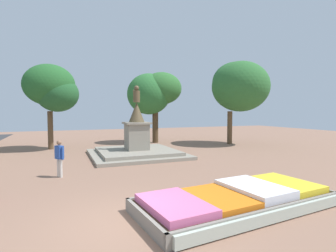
# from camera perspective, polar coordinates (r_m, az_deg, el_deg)

# --- Properties ---
(ground_plane) EXTENTS (70.40, 70.40, 0.00)m
(ground_plane) POSITION_cam_1_polar(r_m,az_deg,el_deg) (7.19, -8.95, -20.23)
(ground_plane) COLOR #8C6651
(flower_planter) EXTENTS (6.23, 3.18, 0.59)m
(flower_planter) POSITION_cam_1_polar(r_m,az_deg,el_deg) (8.29, 15.07, -15.20)
(flower_planter) COLOR #38281C
(flower_planter) RESTS_ON ground_plane
(statue_monument) EXTENTS (5.72, 5.72, 4.48)m
(statue_monument) POSITION_cam_1_polar(r_m,az_deg,el_deg) (16.94, -6.80, -4.19)
(statue_monument) COLOR gray
(statue_monument) RESTS_ON ground_plane
(pedestrian_with_handbag) EXTENTS (0.39, 0.50, 1.61)m
(pedestrian_with_handbag) POSITION_cam_1_polar(r_m,az_deg,el_deg) (12.30, -22.57, -6.05)
(pedestrian_with_handbag) COLOR beige
(pedestrian_with_handbag) RESTS_ON ground_plane
(park_tree_far_left) EXTENTS (4.81, 5.10, 7.14)m
(park_tree_far_left) POSITION_cam_1_polar(r_m,az_deg,el_deg) (23.55, 15.09, 8.60)
(park_tree_far_left) COLOR brown
(park_tree_far_left) RESTS_ON ground_plane
(park_tree_behind_statue) EXTENTS (4.81, 4.05, 6.34)m
(park_tree_behind_statue) POSITION_cam_1_polar(r_m,az_deg,el_deg) (23.73, -3.16, 7.34)
(park_tree_behind_statue) COLOR #4C3823
(park_tree_behind_statue) RESTS_ON ground_plane
(park_tree_far_right) EXTENTS (3.83, 3.98, 6.24)m
(park_tree_far_right) POSITION_cam_1_polar(r_m,az_deg,el_deg) (21.19, -23.93, 7.42)
(park_tree_far_right) COLOR brown
(park_tree_far_right) RESTS_ON ground_plane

